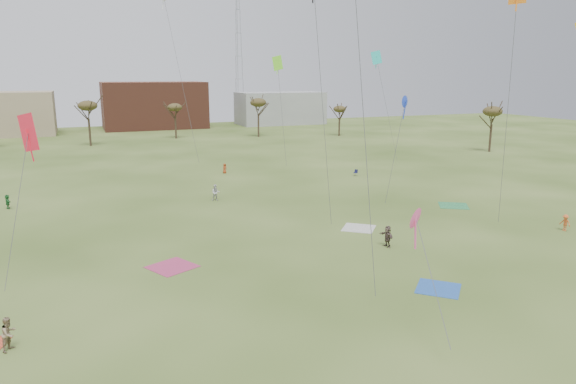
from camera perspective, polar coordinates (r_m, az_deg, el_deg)
name	(u,v)px	position (r m, az deg, el deg)	size (l,w,h in m)	color
ground	(369,335)	(29.89, 8.89, -15.17)	(260.00, 260.00, 0.00)	#324A17
spectator_fore_b	(9,334)	(31.22, -28.24, -13.50)	(0.88, 0.69, 1.82)	#907B5C
spectator_fore_c	(387,236)	(43.81, 10.83, -4.78)	(1.66, 0.53, 1.79)	brown
flyer_mid_b	(565,223)	(53.68, 28.07, -2.98)	(0.98, 0.56, 1.52)	#CF5A26
spectator_mid_e	(216,193)	(59.12, -7.92, -0.07)	(0.90, 0.70, 1.85)	#BDBDBD
flyer_far_a	(8,202)	(62.62, -28.36, -0.94)	(1.41, 0.45, 1.52)	#21632C
flyer_far_b	(225,168)	(75.50, -6.95, 2.58)	(0.70, 0.45, 1.43)	#A03D1B
blanket_blue	(438,289)	(36.61, 16.13, -10.12)	(2.75, 2.75, 0.03)	#2859B1
blanket_cream	(359,228)	(48.76, 7.75, -3.95)	(2.83, 2.83, 0.03)	beige
blanket_plum	(172,267)	(39.87, -12.57, -8.00)	(3.02, 3.02, 0.03)	#B23662
blanket_olive	(453,206)	(59.27, 17.66, -1.44)	(3.01, 3.01, 0.03)	#30844B
camp_chair_right	(355,174)	(73.81, 7.38, 1.98)	(0.72, 0.70, 0.87)	#15173C
kites_aloft	(233,19)	(58.12, -6.02, 18.32)	(69.76, 61.48, 25.04)	red
tree_line	(141,112)	(102.49, -15.79, 8.46)	(117.44, 49.32, 8.91)	#3A2B1E
building_brick	(154,105)	(144.00, -14.46, 9.20)	(26.00, 16.00, 12.00)	brown
building_grey	(280,108)	(150.80, -0.87, 9.17)	(24.00, 12.00, 9.00)	gray
radio_tower	(238,55)	(154.01, -5.45, 14.67)	(1.51, 1.72, 41.00)	#9EA3A8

